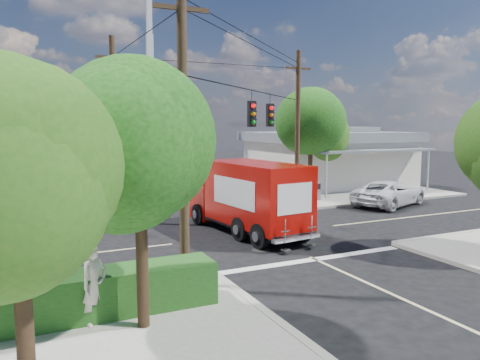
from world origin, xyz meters
TOP-DOWN VIEW (x-y plane):
  - ground at (0.00, 0.00)m, footprint 120.00×120.00m
  - sidewalk_ne at (10.88, 10.88)m, footprint 14.12×14.12m
  - road_markings at (0.00, -1.47)m, footprint 32.00×32.00m
  - building_ne at (12.50, 11.97)m, footprint 11.80×10.20m
  - radio_tower at (0.50, 20.00)m, footprint 0.80×0.80m
  - tree_sw_front at (-6.99, -7.54)m, footprint 3.88×3.78m
  - tree_sw_back at (-9.49, -10.04)m, footprint 3.56×3.42m
  - tree_ne_front at (7.21, 6.76)m, footprint 4.21×4.14m
  - tree_ne_back at (9.81, 8.96)m, footprint 3.77×3.66m
  - palm_nw_front at (-7.50, 7.50)m, footprint 3.01×3.08m
  - palm_nw_back at (-9.50, 9.00)m, footprint 3.01×3.08m
  - utility_poles at (-1.58, 1.60)m, footprint 12.00×10.68m
  - picket_fence at (-7.80, -5.60)m, footprint 5.94×0.06m
  - hedge_sw at (-8.00, -6.40)m, footprint 6.20×1.20m
  - vending_boxes at (6.50, 6.20)m, footprint 1.90×0.50m
  - delivery_truck at (-0.36, 0.43)m, footprint 3.06×7.58m
  - parked_car at (10.41, 3.16)m, footprint 6.00×4.27m
  - pedestrian at (-8.00, -6.89)m, footprint 0.83×0.75m

SIDE VIEW (x-z plane):
  - ground at x=0.00m, z-range 0.00..0.00m
  - road_markings at x=0.00m, z-range 0.00..0.01m
  - sidewalk_ne at x=10.88m, z-range 0.00..0.14m
  - picket_fence at x=-7.80m, z-range 0.18..1.18m
  - hedge_sw at x=-8.00m, z-range 0.14..1.24m
  - vending_boxes at x=6.50m, z-range 0.14..1.24m
  - parked_car at x=10.41m, z-range 0.00..1.52m
  - pedestrian at x=-8.00m, z-range 0.14..2.04m
  - delivery_truck at x=-0.36m, z-range 0.03..3.22m
  - building_ne at x=12.50m, z-range 0.07..4.57m
  - tree_sw_back at x=-9.49m, z-range 1.19..6.60m
  - tree_ne_back at x=9.81m, z-range 1.27..7.10m
  - tree_sw_front at x=-6.99m, z-range 1.32..7.35m
  - palm_nw_back at x=-9.50m, z-range 2.08..7.27m
  - utility_poles at x=-1.58m, z-range 0.17..9.17m
  - tree_ne_front at x=7.21m, z-range 1.44..8.09m
  - palm_nw_front at x=-7.50m, z-range 2.25..7.84m
  - radio_tower at x=0.50m, z-range -2.86..14.14m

